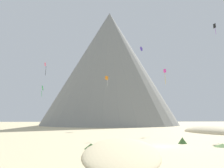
% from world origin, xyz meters
% --- Properties ---
extents(ground_plane, '(400.00, 400.00, 0.00)m').
position_xyz_m(ground_plane, '(0.00, 0.00, 0.00)').
color(ground_plane, beige).
extents(dune_foreground_left, '(11.68, 26.92, 1.70)m').
position_xyz_m(dune_foreground_left, '(-5.99, -3.08, 0.00)').
color(dune_foreground_left, beige).
rests_on(dune_foreground_left, ground_plane).
extents(dune_foreground_right, '(12.62, 22.92, 3.64)m').
position_xyz_m(dune_foreground_right, '(21.38, 26.04, 0.00)').
color(dune_foreground_right, beige).
rests_on(dune_foreground_right, ground_plane).
extents(bush_far_right, '(3.01, 3.01, 0.44)m').
position_xyz_m(bush_far_right, '(7.35, -1.46, 0.22)').
color(bush_far_right, '#668C4C').
rests_on(bush_far_right, ground_plane).
extents(bush_near_left, '(2.37, 2.37, 0.65)m').
position_xyz_m(bush_near_left, '(-9.42, -1.68, 0.32)').
color(bush_near_left, '#477238').
rests_on(bush_near_left, ground_plane).
extents(bush_far_left, '(1.46, 1.46, 0.92)m').
position_xyz_m(bush_far_left, '(3.81, 2.83, 0.46)').
color(bush_far_left, '#477238').
rests_on(bush_far_left, ground_plane).
extents(rock_massif, '(84.72, 84.72, 61.68)m').
position_xyz_m(rock_massif, '(1.34, 94.38, 29.68)').
color(rock_massif, gray).
rests_on(rock_massif, ground_plane).
extents(kite_magenta_mid, '(0.86, 0.39, 4.09)m').
position_xyz_m(kite_magenta_mid, '(10.54, 29.43, 15.48)').
color(kite_magenta_mid, '#D1339E').
extents(kite_rainbow_mid, '(0.57, 0.71, 3.52)m').
position_xyz_m(kite_rainbow_mid, '(-21.35, 33.59, 17.50)').
color(kite_rainbow_mid, '#E5668C').
extents(kite_black_high, '(0.50, 0.87, 3.35)m').
position_xyz_m(kite_black_high, '(26.57, 31.47, 29.90)').
color(kite_black_high, black).
extents(kite_indigo_mid, '(1.08, 1.10, 1.22)m').
position_xyz_m(kite_indigo_mid, '(3.65, 27.24, 21.30)').
color(kite_indigo_mid, '#5138B2').
extents(kite_orange_mid, '(1.19, 1.11, 3.57)m').
position_xyz_m(kite_orange_mid, '(-3.48, 48.62, 17.13)').
color(kite_orange_mid, orange).
extents(kite_green_low, '(1.02, 1.65, 3.34)m').
position_xyz_m(kite_green_low, '(-22.69, 37.64, 12.04)').
color(kite_green_low, green).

